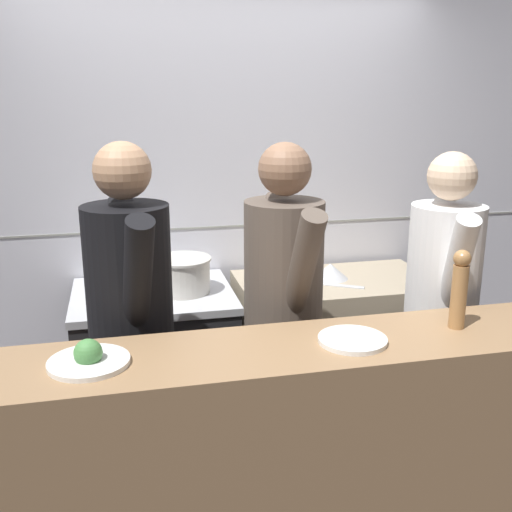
{
  "coord_description": "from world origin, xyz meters",
  "views": [
    {
      "loc": [
        -0.61,
        -2.2,
        1.94
      ],
      "look_at": [
        0.04,
        0.6,
        1.15
      ],
      "focal_mm": 42.0,
      "sensor_mm": 36.0,
      "label": 1
    }
  ],
  "objects_px": {
    "stock_pot": "(120,275)",
    "chef_head_cook": "(131,327)",
    "plated_dish_main": "(89,358)",
    "plated_dish_appetiser": "(352,340)",
    "chefs_knife": "(328,284)",
    "chef_sous": "(283,314)",
    "chef_line": "(441,308)",
    "sauce_pot": "(183,274)",
    "mixing_bowl_steel": "(330,271)",
    "pepper_mill": "(460,288)",
    "oven_range": "(156,367)"
  },
  "relations": [
    {
      "from": "chefs_knife",
      "to": "plated_dish_main",
      "type": "xyz_separation_m",
      "value": [
        -1.26,
        -1.12,
        0.18
      ]
    },
    {
      "from": "oven_range",
      "to": "chef_sous",
      "type": "xyz_separation_m",
      "value": [
        0.55,
        -0.68,
        0.52
      ]
    },
    {
      "from": "plated_dish_main",
      "to": "chef_head_cook",
      "type": "relative_size",
      "value": 0.16
    },
    {
      "from": "plated_dish_appetiser",
      "to": "chef_line",
      "type": "distance_m",
      "value": 0.85
    },
    {
      "from": "plated_dish_appetiser",
      "to": "chef_head_cook",
      "type": "relative_size",
      "value": 0.15
    },
    {
      "from": "mixing_bowl_steel",
      "to": "chefs_knife",
      "type": "distance_m",
      "value": 0.13
    },
    {
      "from": "stock_pot",
      "to": "chef_head_cook",
      "type": "xyz_separation_m",
      "value": [
        0.04,
        -0.7,
        -0.02
      ]
    },
    {
      "from": "pepper_mill",
      "to": "chef_line",
      "type": "relative_size",
      "value": 0.19
    },
    {
      "from": "oven_range",
      "to": "plated_dish_main",
      "type": "distance_m",
      "value": 1.38
    },
    {
      "from": "stock_pot",
      "to": "chef_line",
      "type": "distance_m",
      "value": 1.65
    },
    {
      "from": "chef_sous",
      "to": "chef_line",
      "type": "distance_m",
      "value": 0.78
    },
    {
      "from": "oven_range",
      "to": "stock_pot",
      "type": "distance_m",
      "value": 0.58
    },
    {
      "from": "plated_dish_main",
      "to": "plated_dish_appetiser",
      "type": "relative_size",
      "value": 1.08
    },
    {
      "from": "oven_range",
      "to": "pepper_mill",
      "type": "bearing_deg",
      "value": -46.76
    },
    {
      "from": "stock_pot",
      "to": "plated_dish_appetiser",
      "type": "bearing_deg",
      "value": -55.76
    },
    {
      "from": "mixing_bowl_steel",
      "to": "chefs_knife",
      "type": "xyz_separation_m",
      "value": [
        -0.06,
        -0.12,
        -0.04
      ]
    },
    {
      "from": "chef_head_cook",
      "to": "plated_dish_appetiser",
      "type": "bearing_deg",
      "value": -41.57
    },
    {
      "from": "chef_sous",
      "to": "stock_pot",
      "type": "bearing_deg",
      "value": 131.91
    },
    {
      "from": "stock_pot",
      "to": "chef_sous",
      "type": "relative_size",
      "value": 0.18
    },
    {
      "from": "plated_dish_appetiser",
      "to": "chef_head_cook",
      "type": "distance_m",
      "value": 0.95
    },
    {
      "from": "plated_dish_appetiser",
      "to": "chefs_knife",
      "type": "bearing_deg",
      "value": 74.48
    },
    {
      "from": "pepper_mill",
      "to": "chef_head_cook",
      "type": "relative_size",
      "value": 0.18
    },
    {
      "from": "oven_range",
      "to": "chef_sous",
      "type": "relative_size",
      "value": 0.51
    },
    {
      "from": "pepper_mill",
      "to": "chef_head_cook",
      "type": "xyz_separation_m",
      "value": [
        -1.24,
        0.47,
        -0.24
      ]
    },
    {
      "from": "chef_sous",
      "to": "chef_head_cook",
      "type": "bearing_deg",
      "value": 177.6
    },
    {
      "from": "pepper_mill",
      "to": "chef_line",
      "type": "height_order",
      "value": "chef_line"
    },
    {
      "from": "oven_range",
      "to": "stock_pot",
      "type": "height_order",
      "value": "stock_pot"
    },
    {
      "from": "sauce_pot",
      "to": "plated_dish_appetiser",
      "type": "height_order",
      "value": "sauce_pot"
    },
    {
      "from": "mixing_bowl_steel",
      "to": "plated_dish_appetiser",
      "type": "relative_size",
      "value": 0.82
    },
    {
      "from": "oven_range",
      "to": "chef_line",
      "type": "relative_size",
      "value": 0.53
    },
    {
      "from": "chef_sous",
      "to": "chefs_knife",
      "type": "bearing_deg",
      "value": 49.38
    },
    {
      "from": "sauce_pot",
      "to": "chef_head_cook",
      "type": "distance_m",
      "value": 0.74
    },
    {
      "from": "mixing_bowl_steel",
      "to": "plated_dish_main",
      "type": "xyz_separation_m",
      "value": [
        -1.31,
        -1.23,
        0.14
      ]
    },
    {
      "from": "pepper_mill",
      "to": "chef_sous",
      "type": "height_order",
      "value": "chef_sous"
    },
    {
      "from": "chefs_knife",
      "to": "chef_head_cook",
      "type": "xyz_separation_m",
      "value": [
        -1.11,
        -0.62,
        0.09
      ]
    },
    {
      "from": "plated_dish_main",
      "to": "chefs_knife",
      "type": "bearing_deg",
      "value": 41.56
    },
    {
      "from": "sauce_pot",
      "to": "mixing_bowl_steel",
      "type": "relative_size",
      "value": 1.51
    },
    {
      "from": "sauce_pot",
      "to": "chef_sous",
      "type": "xyz_separation_m",
      "value": [
        0.38,
        -0.66,
        -0.02
      ]
    },
    {
      "from": "sauce_pot",
      "to": "chefs_knife",
      "type": "bearing_deg",
      "value": -4.19
    },
    {
      "from": "oven_range",
      "to": "chefs_knife",
      "type": "relative_size",
      "value": 2.84
    },
    {
      "from": "stock_pot",
      "to": "pepper_mill",
      "type": "bearing_deg",
      "value": -42.58
    },
    {
      "from": "plated_dish_main",
      "to": "pepper_mill",
      "type": "height_order",
      "value": "pepper_mill"
    },
    {
      "from": "chef_sous",
      "to": "chef_line",
      "type": "xyz_separation_m",
      "value": [
        0.78,
        -0.02,
        -0.03
      ]
    },
    {
      "from": "plated_dish_main",
      "to": "chef_line",
      "type": "height_order",
      "value": "chef_line"
    },
    {
      "from": "plated_dish_appetiser",
      "to": "chef_sous",
      "type": "bearing_deg",
      "value": 101.81
    },
    {
      "from": "plated_dish_appetiser",
      "to": "pepper_mill",
      "type": "height_order",
      "value": "pepper_mill"
    },
    {
      "from": "chefs_knife",
      "to": "chef_line",
      "type": "xyz_separation_m",
      "value": [
        0.35,
        -0.62,
        0.05
      ]
    },
    {
      "from": "mixing_bowl_steel",
      "to": "stock_pot",
      "type": "bearing_deg",
      "value": -178.12
    },
    {
      "from": "oven_range",
      "to": "plated_dish_appetiser",
      "type": "relative_size",
      "value": 3.47
    },
    {
      "from": "stock_pot",
      "to": "chefs_knife",
      "type": "xyz_separation_m",
      "value": [
        1.14,
        -0.08,
        -0.11
      ]
    }
  ]
}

